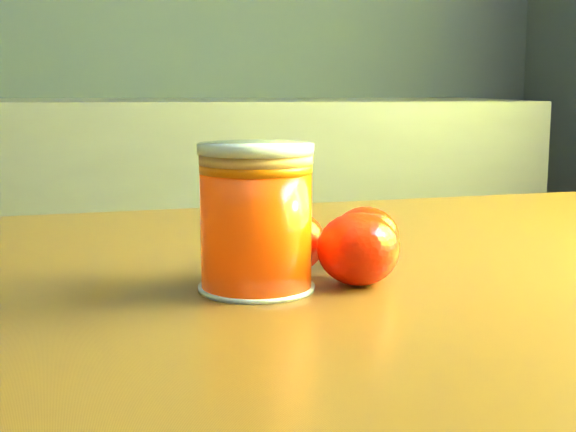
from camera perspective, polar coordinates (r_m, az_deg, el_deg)
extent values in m
cube|color=brown|center=(0.66, 3.31, -5.61)|extent=(1.17, 0.92, 0.04)
cylinder|color=#FA3E05|center=(0.59, -2.28, -0.81)|extent=(0.08, 0.08, 0.09)
cylinder|color=tan|center=(0.58, -2.31, 4.09)|extent=(0.08, 0.08, 0.01)
cylinder|color=silver|center=(0.58, -2.32, 4.72)|extent=(0.08, 0.08, 0.01)
ellipsoid|color=red|center=(0.64, 0.04, -1.81)|extent=(0.07, 0.07, 0.05)
ellipsoid|color=red|center=(0.68, 5.54, -1.43)|extent=(0.07, 0.07, 0.05)
ellipsoid|color=red|center=(0.61, 5.02, -2.35)|extent=(0.07, 0.07, 0.06)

